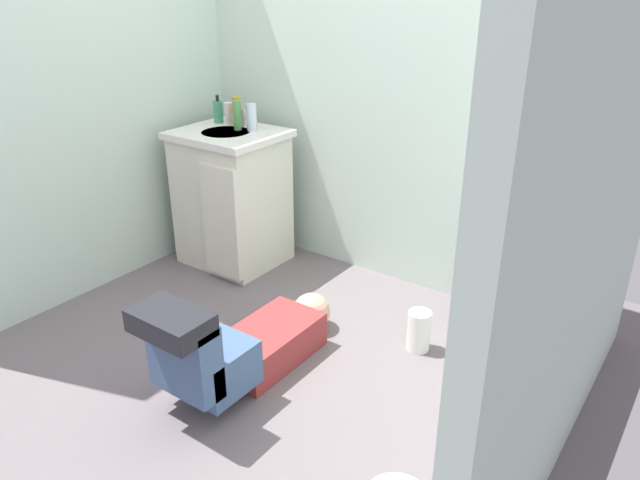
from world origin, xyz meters
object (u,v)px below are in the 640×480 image
vanity_cabinet (232,197)px  toiletry_bag (555,184)px  bottle_white (229,114)px  bottle_clear (252,117)px  tissue_box (521,178)px  paper_towel_roll (419,331)px  bottle_amber (237,112)px  soap_dispenser (218,111)px  person_plumber (241,344)px  toilet (511,273)px  bottle_green (237,115)px  faucet (244,118)px

vanity_cabinet → toiletry_bag: bearing=6.3°
bottle_white → bottle_clear: (0.21, -0.03, 0.01)m
bottle_white → tissue_box: bearing=2.3°
bottle_clear → paper_towel_roll: size_ratio=0.76×
toiletry_bag → paper_towel_roll: toiletry_bag is taller
tissue_box → paper_towel_roll: 0.85m
bottle_amber → soap_dispenser: bearing=178.4°
person_plumber → bottle_clear: (-0.75, 0.96, 0.72)m
toilet → bottle_white: bearing=179.4°
person_plumber → toiletry_bag: toiletry_bag is taller
toilet → toiletry_bag: bearing=40.8°
person_plumber → bottle_white: bottle_white is taller
bottle_green → tissue_box: bearing=4.8°
toiletry_bag → bottle_clear: bottle_clear is taller
bottle_green → paper_towel_roll: bearing=-11.4°
vanity_cabinet → bottle_green: 0.49m
person_plumber → bottle_green: bearing=131.6°
vanity_cabinet → faucet: 0.47m
faucet → toiletry_bag: 1.80m
bottle_white → soap_dispenser: bearing=-179.4°
tissue_box → bottle_clear: size_ratio=1.42×
bottle_white → paper_towel_roll: size_ratio=0.65×
bottle_white → bottle_amber: size_ratio=0.75×
tissue_box → soap_dispenser: bearing=-177.8°
toiletry_bag → bottle_white: 1.90m
soap_dispenser → bottle_white: 0.09m
bottle_amber → toiletry_bag: bearing=2.4°
person_plumber → bottle_clear: bottle_clear is taller
toiletry_bag → bottle_green: size_ratio=0.73×
vanity_cabinet → soap_dispenser: 0.52m
toiletry_bag → bottle_amber: 1.83m
bottle_amber → bottle_green: size_ratio=1.03×
soap_dispenser → bottle_clear: 0.30m
bottle_green → toiletry_bag: bearing=4.4°
toilet → paper_towel_roll: bearing=-133.2°
bottle_white → bottle_amber: bearing=-4.3°
toiletry_bag → bottle_white: bearing=-177.9°
faucet → bottle_green: size_ratio=0.59×
bottle_amber → paper_towel_roll: size_ratio=0.86×
vanity_cabinet → bottle_green: size_ratio=4.84×
soap_dispenser → paper_towel_roll: bearing=-12.1°
faucet → bottle_white: size_ratio=0.76×
bottle_amber → bottle_clear: bearing=-11.7°
paper_towel_roll → soap_dispenser: bearing=167.9°
faucet → bottle_clear: (0.11, -0.05, 0.03)m
toilet → soap_dispenser: 1.95m
person_plumber → paper_towel_roll: 0.85m
paper_towel_roll → bottle_clear: bearing=166.6°
faucet → toiletry_bag: bearing=1.7°
person_plumber → bottle_white: 1.56m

